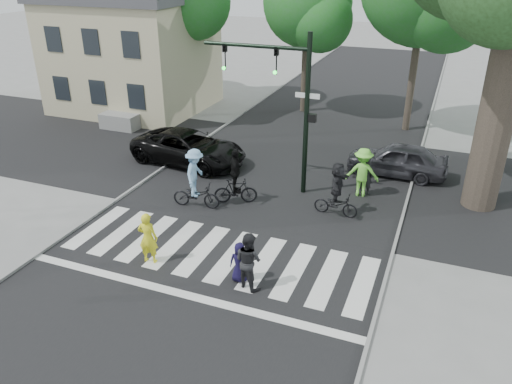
% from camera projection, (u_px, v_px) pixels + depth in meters
% --- Properties ---
extents(ground, '(120.00, 120.00, 0.00)m').
position_uv_depth(ground, '(202.00, 271.00, 14.57)').
color(ground, gray).
rests_on(ground, ground).
extents(road_stem, '(10.00, 70.00, 0.01)m').
position_uv_depth(road_stem, '(263.00, 200.00, 18.76)').
color(road_stem, black).
rests_on(road_stem, ground).
extents(road_cross, '(70.00, 10.00, 0.01)m').
position_uv_depth(road_cross, '(288.00, 170.00, 21.27)').
color(road_cross, black).
rests_on(road_cross, ground).
extents(curb_left, '(0.10, 70.00, 0.10)m').
position_uv_depth(curb_left, '(148.00, 178.00, 20.41)').
color(curb_left, gray).
rests_on(curb_left, ground).
extents(curb_right, '(0.10, 70.00, 0.10)m').
position_uv_depth(curb_right, '(401.00, 223.00, 17.06)').
color(curb_right, gray).
rests_on(curb_right, ground).
extents(crosswalk, '(10.00, 3.85, 0.01)m').
position_uv_depth(crosswalk, '(212.00, 259.00, 15.12)').
color(crosswalk, silver).
rests_on(crosswalk, ground).
extents(traffic_signal, '(4.45, 0.29, 6.00)m').
position_uv_depth(traffic_signal, '(285.00, 91.00, 17.96)').
color(traffic_signal, black).
rests_on(traffic_signal, ground).
extents(bg_tree_2, '(5.04, 4.80, 8.40)m').
position_uv_depth(bg_tree_2, '(311.00, 7.00, 26.57)').
color(bg_tree_2, brown).
rests_on(bg_tree_2, ground).
extents(house, '(8.40, 8.10, 8.82)m').
position_uv_depth(house, '(132.00, 42.00, 28.46)').
color(house, '#C3B994').
rests_on(house, ground).
extents(pedestrian_woman, '(0.65, 0.48, 1.63)m').
position_uv_depth(pedestrian_woman, '(148.00, 238.00, 14.65)').
color(pedestrian_woman, yellow).
rests_on(pedestrian_woman, ground).
extents(pedestrian_child, '(0.67, 0.52, 1.21)m').
position_uv_depth(pedestrian_child, '(240.00, 262.00, 13.88)').
color(pedestrian_child, black).
rests_on(pedestrian_child, ground).
extents(pedestrian_adult, '(0.99, 0.89, 1.68)m').
position_uv_depth(pedestrian_adult, '(248.00, 260.00, 13.54)').
color(pedestrian_adult, black).
rests_on(pedestrian_adult, ground).
extents(cyclist_left, '(1.83, 1.23, 2.23)m').
position_uv_depth(cyclist_left, '(196.00, 183.00, 17.83)').
color(cyclist_left, black).
rests_on(cyclist_left, ground).
extents(cyclist_mid, '(1.64, 1.05, 2.08)m').
position_uv_depth(cyclist_mid, '(235.00, 182.00, 18.18)').
color(cyclist_mid, black).
rests_on(cyclist_mid, ground).
extents(cyclist_right, '(1.59, 1.48, 1.98)m').
position_uv_depth(cyclist_right, '(337.00, 192.00, 17.29)').
color(cyclist_right, black).
rests_on(cyclist_right, ground).
extents(car_suv, '(5.33, 2.89, 1.42)m').
position_uv_depth(car_suv, '(189.00, 148.00, 21.74)').
color(car_suv, black).
rests_on(car_suv, ground).
extents(car_grey, '(4.07, 1.69, 1.38)m').
position_uv_depth(car_grey, '(397.00, 159.00, 20.57)').
color(car_grey, '#313136').
rests_on(car_grey, ground).
extents(bystander_hivis, '(1.31, 0.86, 1.90)m').
position_uv_depth(bystander_hivis, '(362.00, 172.00, 18.69)').
color(bystander_hivis, '#7AED48').
rests_on(bystander_hivis, ground).
extents(bystander_dark, '(0.58, 0.40, 1.53)m').
position_uv_depth(bystander_dark, '(366.00, 175.00, 18.92)').
color(bystander_dark, black).
rests_on(bystander_dark, ground).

